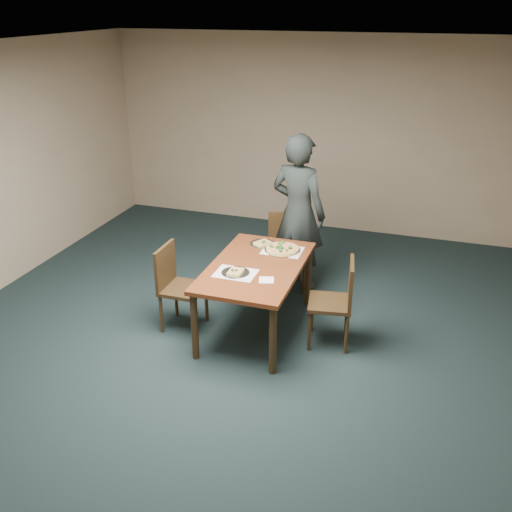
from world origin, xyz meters
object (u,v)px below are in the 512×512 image
(chair_far, at_px, (287,247))
(slice_plate_far, at_px, (263,243))
(dining_table, at_px, (256,273))
(chair_left, at_px, (176,282))
(diner, at_px, (298,213))
(chair_right, at_px, (338,298))
(pizza_pan, at_px, (282,249))
(slice_plate_near, at_px, (235,272))

(chair_far, xyz_separation_m, slice_plate_far, (-0.13, -0.55, 0.25))
(dining_table, bearing_deg, chair_far, 88.49)
(chair_left, xyz_separation_m, diner, (0.96, 1.31, 0.42))
(dining_table, height_order, chair_right, chair_right)
(dining_table, distance_m, pizza_pan, 0.47)
(chair_far, xyz_separation_m, chair_right, (0.82, -1.07, 0.00))
(dining_table, distance_m, slice_plate_near, 0.30)
(dining_table, distance_m, slice_plate_far, 0.55)
(pizza_pan, relative_size, slice_plate_far, 1.37)
(slice_plate_near, xyz_separation_m, slice_plate_far, (0.03, 0.77, -0.00))
(chair_left, xyz_separation_m, pizza_pan, (0.97, 0.62, 0.26))
(dining_table, bearing_deg, chair_right, 0.33)
(pizza_pan, bearing_deg, dining_table, -109.90)
(diner, bearing_deg, dining_table, 98.02)
(chair_far, relative_size, chair_right, 1.00)
(chair_far, relative_size, slice_plate_far, 3.25)
(chair_far, bearing_deg, diner, -2.32)
(chair_right, bearing_deg, slice_plate_near, -85.16)
(dining_table, relative_size, chair_right, 1.65)
(dining_table, xyz_separation_m, diner, (0.15, 1.12, 0.28))
(chair_right, height_order, slice_plate_near, chair_right)
(chair_far, distance_m, chair_right, 1.35)
(chair_left, relative_size, chair_right, 1.00)
(diner, bearing_deg, slice_plate_far, 83.01)
(dining_table, height_order, chair_far, chair_far)
(chair_right, bearing_deg, chair_left, -92.80)
(chair_left, distance_m, diner, 1.68)
(diner, bearing_deg, chair_right, 137.83)
(pizza_pan, height_order, slice_plate_near, pizza_pan)
(chair_left, xyz_separation_m, slice_plate_near, (0.68, -0.06, 0.25))
(pizza_pan, bearing_deg, chair_far, 100.97)
(chair_far, xyz_separation_m, pizza_pan, (0.13, -0.65, 0.26))
(diner, bearing_deg, chair_far, 35.15)
(pizza_pan, bearing_deg, diner, 90.57)
(chair_right, distance_m, diner, 1.38)
(chair_far, bearing_deg, slice_plate_near, -118.83)
(dining_table, bearing_deg, slice_plate_far, 100.43)
(pizza_pan, xyz_separation_m, slice_plate_far, (-0.25, 0.10, -0.01))
(dining_table, relative_size, chair_far, 1.65)
(chair_left, distance_m, chair_right, 1.68)
(chair_far, height_order, chair_left, same)
(chair_left, height_order, chair_right, same)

